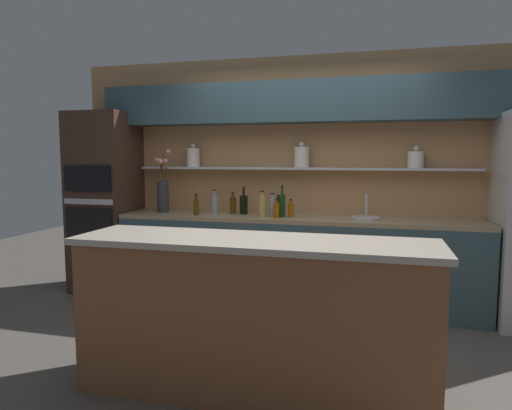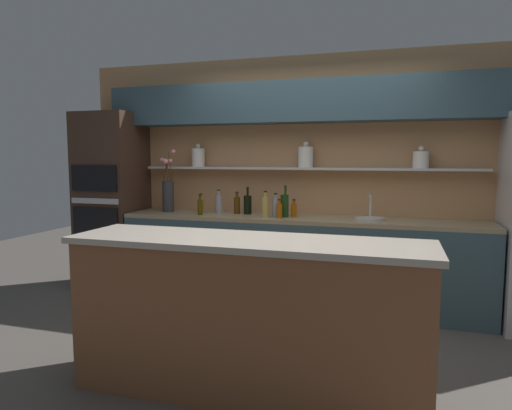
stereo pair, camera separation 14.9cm
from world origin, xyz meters
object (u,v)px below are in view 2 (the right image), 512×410
at_px(bottle_spirit_10, 265,206).
at_px(bottle_oil_9, 282,208).
at_px(sink_fixture, 370,217).
at_px(bottle_sauce_3, 294,210).
at_px(bottle_oil_2, 200,207).
at_px(bottle_spirit_6, 219,204).
at_px(bottle_sauce_11, 279,210).
at_px(bottle_spirit_5, 237,205).
at_px(bottle_oil_7, 201,205).
at_px(bottle_wine_4, 285,205).
at_px(oven_tower, 112,202).
at_px(flower_vase, 168,192).
at_px(bottle_wine_0, 248,204).
at_px(bottle_spirit_8, 275,207).
at_px(bottle_sauce_1, 265,208).

bearing_deg(bottle_spirit_10, bottle_oil_9, 48.52).
relative_size(sink_fixture, bottle_sauce_3, 1.56).
distance_m(bottle_oil_2, bottle_spirit_6, 0.23).
bearing_deg(bottle_sauce_11, bottle_spirit_6, 165.28).
xyz_separation_m(bottle_spirit_5, bottle_oil_7, (-0.40, -0.05, -0.01)).
relative_size(bottle_spirit_10, bottle_sauce_11, 1.38).
bearing_deg(bottle_wine_4, oven_tower, 178.58).
height_order(bottle_spirit_5, bottle_oil_9, bottle_spirit_5).
height_order(bottle_oil_9, bottle_spirit_10, bottle_spirit_10).
height_order(flower_vase, bottle_wine_4, flower_vase).
xyz_separation_m(bottle_spirit_6, bottle_oil_7, (-0.21, -0.01, -0.02)).
distance_m(bottle_spirit_5, bottle_oil_7, 0.40).
distance_m(sink_fixture, bottle_wine_4, 0.84).
relative_size(bottle_wine_0, bottle_oil_9, 1.35).
relative_size(bottle_spirit_6, bottle_oil_9, 1.20).
bearing_deg(bottle_oil_9, bottle_spirit_6, 179.13).
xyz_separation_m(bottle_oil_9, bottle_sauce_11, (0.02, -0.18, -0.01)).
bearing_deg(bottle_spirit_8, bottle_wine_4, 13.55).
bearing_deg(bottle_sauce_1, bottle_wine_4, -13.34).
bearing_deg(oven_tower, bottle_spirit_6, 1.30).
bearing_deg(bottle_oil_9, bottle_spirit_8, -114.77).
xyz_separation_m(bottle_sauce_1, bottle_spirit_5, (-0.33, 0.06, 0.02)).
height_order(oven_tower, bottle_sauce_1, oven_tower).
distance_m(flower_vase, bottle_spirit_6, 0.61).
xyz_separation_m(bottle_spirit_5, bottle_spirit_10, (0.37, -0.20, 0.01)).
height_order(bottle_sauce_1, bottle_spirit_10, bottle_spirit_10).
xyz_separation_m(oven_tower, bottle_spirit_5, (1.52, 0.07, 0.00)).
relative_size(bottle_wine_0, bottle_oil_7, 1.37).
relative_size(bottle_sauce_1, bottle_spirit_10, 0.71).
height_order(sink_fixture, bottle_oil_7, sink_fixture).
bearing_deg(bottle_spirit_8, bottle_spirit_5, 163.12).
bearing_deg(bottle_spirit_10, bottle_spirit_5, 151.84).
xyz_separation_m(bottle_sauce_3, bottle_oil_9, (-0.14, 0.06, 0.01)).
distance_m(sink_fixture, bottle_sauce_11, 0.89).
xyz_separation_m(bottle_wine_4, bottle_sauce_11, (-0.03, -0.11, -0.04)).
bearing_deg(bottle_oil_9, bottle_wine_4, -52.90).
distance_m(bottle_sauce_3, bottle_spirit_8, 0.19).
xyz_separation_m(bottle_wine_0, bottle_oil_9, (0.39, -0.05, -0.02)).
xyz_separation_m(bottle_oil_7, bottle_spirit_10, (0.78, -0.15, 0.03)).
xyz_separation_m(oven_tower, bottle_oil_7, (1.11, 0.02, -0.01)).
height_order(flower_vase, bottle_spirit_6, flower_vase).
xyz_separation_m(bottle_wine_0, bottle_spirit_8, (0.35, -0.14, -0.00)).
bearing_deg(bottle_spirit_8, bottle_wine_0, 157.44).
xyz_separation_m(sink_fixture, bottle_wine_0, (-1.28, 0.06, 0.08)).
relative_size(bottle_spirit_6, bottle_spirit_10, 0.97).
relative_size(flower_vase, bottle_spirit_6, 2.67).
bearing_deg(oven_tower, bottle_wine_0, 2.41).
distance_m(bottle_spirit_10, bottle_sauce_11, 0.16).
bearing_deg(bottle_oil_9, sink_fixture, -0.43).
distance_m(flower_vase, bottle_wine_4, 1.36).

